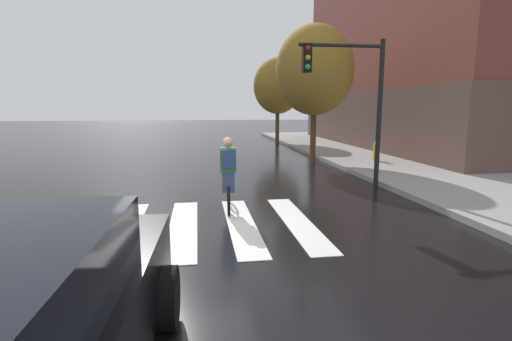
{
  "coord_description": "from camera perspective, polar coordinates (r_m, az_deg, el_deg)",
  "views": [
    {
      "loc": [
        0.16,
        -7.54,
        2.37
      ],
      "look_at": [
        1.47,
        1.19,
        0.9
      ],
      "focal_mm": 27.21,
      "sensor_mm": 36.0,
      "label": 1
    }
  ],
  "objects": [
    {
      "name": "ground_plane",
      "position": [
        7.9,
        -9.39,
        -8.13
      ],
      "size": [
        120.0,
        120.0,
        0.0
      ],
      "primitive_type": "plane",
      "color": "black"
    },
    {
      "name": "fire_hydrant",
      "position": [
        16.7,
        17.2,
        2.71
      ],
      "size": [
        0.33,
        0.22,
        0.78
      ],
      "color": "gold",
      "rests_on": "sidewalk"
    },
    {
      "name": "traffic_light_near",
      "position": [
        11.33,
        14.02,
        11.66
      ],
      "size": [
        2.47,
        0.28,
        4.2
      ],
      "color": "black",
      "rests_on": "ground"
    },
    {
      "name": "corner_building",
      "position": [
        27.32,
        32.98,
        14.07
      ],
      "size": [
        18.08,
        18.4,
        10.63
      ],
      "color": "brown",
      "rests_on": "ground"
    },
    {
      "name": "cyclist",
      "position": [
        8.77,
        -4.1,
        -0.6
      ],
      "size": [
        0.38,
        1.71,
        1.69
      ],
      "color": "black",
      "rests_on": "ground"
    },
    {
      "name": "crosswalk_stripes",
      "position": [
        7.91,
        -10.65,
        -8.11
      ],
      "size": [
        5.2,
        3.86,
        0.01
      ],
      "color": "silver",
      "rests_on": "ground"
    },
    {
      "name": "street_tree_near",
      "position": [
        16.48,
        8.61,
        14.35
      ],
      "size": [
        3.17,
        3.17,
        5.64
      ],
      "color": "#4C3823",
      "rests_on": "ground"
    },
    {
      "name": "street_tree_mid",
      "position": [
        24.67,
        3.2,
        12.31
      ],
      "size": [
        3.01,
        3.01,
        5.35
      ],
      "color": "#4C3823",
      "rests_on": "ground"
    }
  ]
}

